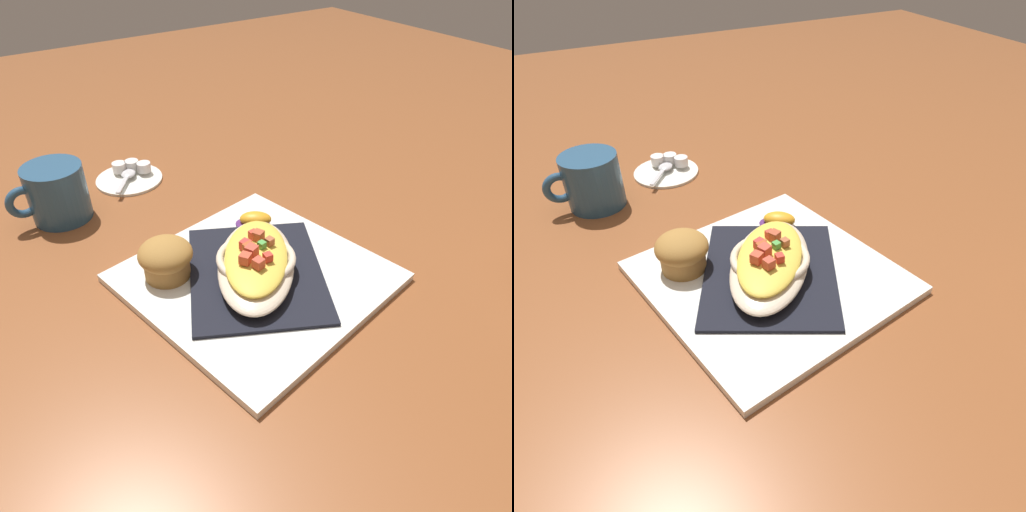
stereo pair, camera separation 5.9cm
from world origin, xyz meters
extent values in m
plane|color=brown|center=(0.00, 0.00, 0.00)|extent=(2.60, 2.60, 0.00)
cube|color=white|center=(0.00, 0.00, 0.01)|extent=(0.34, 0.34, 0.01)
cube|color=black|center=(0.00, 0.00, 0.01)|extent=(0.25, 0.26, 0.00)
ellipsoid|color=beige|center=(0.00, 0.00, 0.03)|extent=(0.19, 0.21, 0.03)
torus|color=beige|center=(0.00, 0.00, 0.04)|extent=(0.14, 0.14, 0.01)
ellipsoid|color=yellow|center=(0.00, 0.00, 0.04)|extent=(0.16, 0.17, 0.02)
cube|color=#B55126|center=(0.01, 0.00, 0.06)|extent=(0.01, 0.01, 0.01)
cube|color=red|center=(0.00, 0.02, 0.06)|extent=(0.01, 0.01, 0.01)
cube|color=#AA5935|center=(-0.02, 0.00, 0.06)|extent=(0.01, 0.01, 0.01)
cube|color=#4BA044|center=(-0.01, 0.00, 0.05)|extent=(0.01, 0.01, 0.01)
cube|color=red|center=(0.01, -0.01, 0.06)|extent=(0.02, 0.02, 0.01)
cube|color=#C84A35|center=(0.02, 0.03, 0.06)|extent=(0.01, 0.01, 0.01)
cube|color=#CF4B31|center=(0.02, 0.01, 0.06)|extent=(0.02, 0.02, 0.01)
cube|color=#D04132|center=(-0.01, -0.02, 0.06)|extent=(0.01, 0.01, 0.01)
cube|color=#D14938|center=(0.01, 0.01, 0.06)|extent=(0.02, 0.02, 0.01)
cube|color=#B44D31|center=(-0.02, -0.02, 0.06)|extent=(0.02, 0.02, 0.01)
cylinder|color=#A27237|center=(0.09, -0.06, 0.02)|extent=(0.06, 0.06, 0.03)
ellipsoid|color=#A37437|center=(0.09, -0.06, 0.04)|extent=(0.07, 0.07, 0.04)
ellipsoid|color=#4C0F23|center=(0.09, -0.06, 0.05)|extent=(0.03, 0.03, 0.01)
ellipsoid|color=#50286A|center=(-0.06, -0.10, 0.01)|extent=(0.06, 0.06, 0.01)
ellipsoid|color=orange|center=(-0.06, -0.09, 0.02)|extent=(0.05, 0.05, 0.02)
cylinder|color=#2A5173|center=(0.16, -0.30, 0.04)|extent=(0.09, 0.09, 0.09)
torus|color=#2A5173|center=(0.21, -0.29, 0.04)|extent=(0.05, 0.01, 0.05)
cylinder|color=#4C2D14|center=(0.16, -0.30, 0.03)|extent=(0.07, 0.07, 0.06)
cylinder|color=white|center=(0.03, -0.35, 0.00)|extent=(0.11, 0.11, 0.01)
ellipsoid|color=silver|center=(0.03, -0.35, 0.01)|extent=(0.04, 0.04, 0.01)
cube|color=silver|center=(0.05, -0.32, 0.01)|extent=(0.04, 0.05, 0.00)
cylinder|color=silver|center=(0.00, -0.35, 0.02)|extent=(0.02, 0.02, 0.02)
cylinder|color=white|center=(0.01, -0.37, 0.02)|extent=(0.02, 0.02, 0.02)
cylinder|color=white|center=(0.04, -0.37, 0.02)|extent=(0.02, 0.02, 0.02)
camera|label=1|loc=(0.27, 0.39, 0.41)|focal=33.22mm
camera|label=2|loc=(0.22, 0.42, 0.41)|focal=33.22mm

